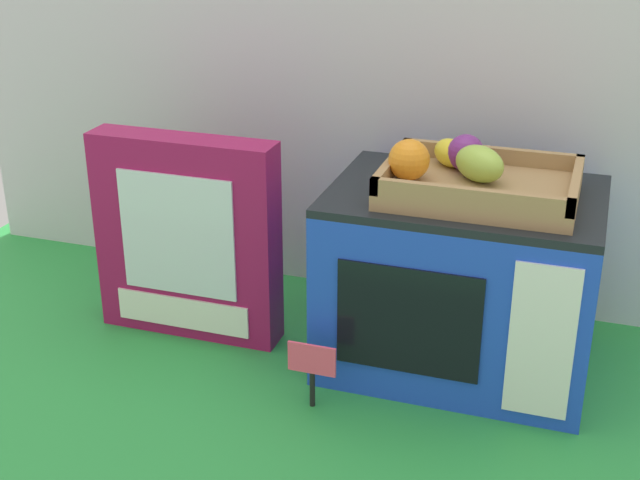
{
  "coord_description": "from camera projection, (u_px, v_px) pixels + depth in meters",
  "views": [
    {
      "loc": [
        0.34,
        -1.18,
        0.71
      ],
      "look_at": [
        -0.05,
        -0.02,
        0.18
      ],
      "focal_mm": 49.29,
      "sensor_mm": 36.0,
      "label": 1
    }
  ],
  "objects": [
    {
      "name": "price_sign",
      "position": [
        312.0,
        366.0,
        1.22
      ],
      "size": [
        0.07,
        0.01,
        0.1
      ],
      "color": "black",
      "rests_on": "ground"
    },
    {
      "name": "display_back_panel",
      "position": [
        395.0,
        117.0,
        1.47
      ],
      "size": [
        1.61,
        0.03,
        0.64
      ],
      "primitive_type": "cube",
      "color": "silver",
      "rests_on": "ground"
    },
    {
      "name": "ground_plane",
      "position": [
        356.0,
        343.0,
        1.41
      ],
      "size": [
        1.7,
        1.7,
        0.0
      ],
      "primitive_type": "plane",
      "color": "green",
      "rests_on": "ground"
    },
    {
      "name": "cookie_set_box",
      "position": [
        187.0,
        238.0,
        1.39
      ],
      "size": [
        0.3,
        0.07,
        0.33
      ],
      "color": "#99144C",
      "rests_on": "ground"
    },
    {
      "name": "toy_microwave",
      "position": [
        461.0,
        279.0,
        1.31
      ],
      "size": [
        0.39,
        0.29,
        0.28
      ],
      "color": "blue",
      "rests_on": "ground"
    },
    {
      "name": "food_groups_crate",
      "position": [
        471.0,
        178.0,
        1.23
      ],
      "size": [
        0.27,
        0.2,
        0.08
      ],
      "color": "#A37F51",
      "rests_on": "toy_microwave"
    }
  ]
}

